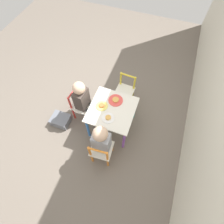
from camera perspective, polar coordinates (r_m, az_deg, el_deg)
ground_plane at (r=2.61m, az=0.00°, el=-4.52°), size 6.00×6.00×0.00m
kids_table at (r=2.25m, az=0.00°, el=-0.03°), size 0.57×0.57×0.48m
chair_orange at (r=2.20m, az=-3.53°, el=-12.54°), size 0.28×0.28×0.53m
chair_red at (r=2.52m, az=-10.13°, el=2.25°), size 0.28×0.28×0.53m
chair_yellow at (r=2.63m, az=4.23°, el=6.80°), size 0.28×0.28×0.53m
child_right at (r=2.02m, az=-3.33°, el=-9.21°), size 0.22×0.21×0.77m
child_front at (r=2.34m, az=-9.54°, el=4.23°), size 0.21×0.22×0.75m
plate_right at (r=2.12m, az=-1.26°, el=-1.93°), size 0.15×0.15×0.03m
plate_front at (r=2.21m, az=-3.37°, el=2.10°), size 0.15×0.15×0.03m
plate_left at (r=2.25m, az=1.19°, el=3.89°), size 0.19×0.19×0.03m
storage_bin at (r=2.70m, az=-16.38°, el=-2.50°), size 0.22×0.26×0.12m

